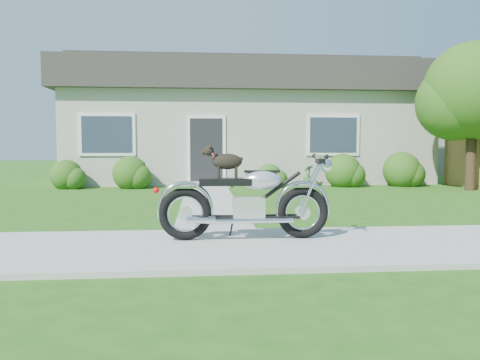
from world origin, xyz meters
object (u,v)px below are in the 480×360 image
(motorcycle_with_dog, at_px, (248,199))
(potted_plant_left, at_px, (134,175))
(tree_near, at_px, (479,95))
(house, at_px, (245,122))
(potted_plant_right, at_px, (309,176))

(motorcycle_with_dog, bearing_deg, potted_plant_left, 107.08)
(potted_plant_left, bearing_deg, tree_near, -9.52)
(house, bearing_deg, potted_plant_left, -136.75)
(house, bearing_deg, tree_near, -40.10)
(potted_plant_left, relative_size, motorcycle_with_dog, 0.35)
(tree_near, distance_m, potted_plant_left, 10.07)
(house, xyz_separation_m, potted_plant_left, (-3.66, -3.44, -1.77))
(potted_plant_left, xyz_separation_m, potted_plant_right, (5.31, 0.00, -0.05))
(tree_near, bearing_deg, potted_plant_right, 159.62)
(house, xyz_separation_m, motorcycle_with_dog, (-1.11, -11.67, -1.60))
(house, height_order, tree_near, house)
(potted_plant_left, relative_size, potted_plant_right, 1.15)
(tree_near, height_order, potted_plant_right, tree_near)
(potted_plant_right, bearing_deg, tree_near, -20.38)
(house, relative_size, potted_plant_left, 16.13)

